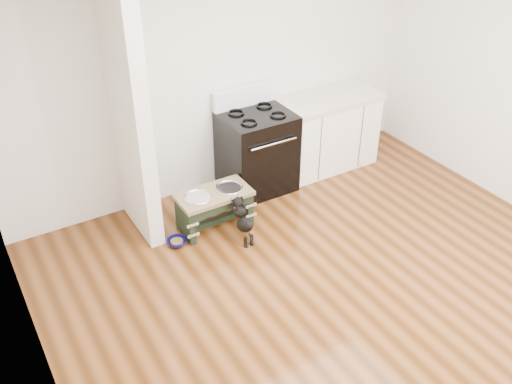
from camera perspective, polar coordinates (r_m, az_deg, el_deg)
name	(u,v)px	position (r m, az deg, el deg)	size (l,w,h in m)	color
ground	(358,306)	(5.19, 10.21, -11.18)	(5.00, 5.00, 0.00)	#42220B
room_shell	(380,143)	(4.24, 12.32, 4.81)	(5.00, 5.00, 5.00)	silver
partition_wall	(128,108)	(5.47, -12.64, 8.18)	(0.15, 0.80, 2.70)	silver
oven_range	(257,150)	(6.43, 0.07, 4.19)	(0.76, 0.69, 1.14)	black
cabinet_run	(326,131)	(6.95, 6.98, 6.03)	(1.24, 0.64, 0.91)	white
dog_feeder	(214,203)	(5.86, -4.18, -1.08)	(0.76, 0.41, 0.43)	black
puppy	(243,219)	(5.68, -1.33, -2.74)	(0.13, 0.39, 0.46)	black
floor_bowl	(177,242)	(5.80, -7.92, -4.98)	(0.24, 0.24, 0.06)	#0C0C55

